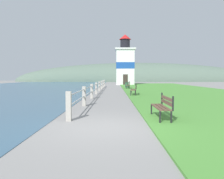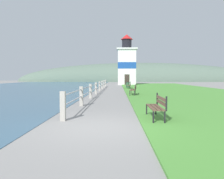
{
  "view_description": "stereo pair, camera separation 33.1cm",
  "coord_description": "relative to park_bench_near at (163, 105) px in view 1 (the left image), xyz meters",
  "views": [
    {
      "loc": [
        0.31,
        -6.71,
        1.59
      ],
      "look_at": [
        0.09,
        14.94,
        0.3
      ],
      "focal_mm": 35.0,
      "sensor_mm": 36.0,
      "label": 1
    },
    {
      "loc": [
        0.64,
        -6.7,
        1.59
      ],
      "look_at": [
        0.09,
        14.94,
        0.3
      ],
      "focal_mm": 35.0,
      "sensor_mm": 36.0,
      "label": 2
    }
  ],
  "objects": [
    {
      "name": "park_bench_far",
      "position": [
        0.05,
        20.15,
        0.0
      ],
      "size": [
        0.54,
        1.72,
        0.94
      ],
      "rotation": [
        0.0,
        0.0,
        3.1
      ],
      "color": "brown",
      "rests_on": "ground_plane"
    },
    {
      "name": "ground_plane",
      "position": [
        -2.1,
        -1.26,
        -0.54
      ],
      "size": [
        160.0,
        160.0,
        0.0
      ],
      "primitive_type": "plane",
      "color": "gray"
    },
    {
      "name": "park_bench_midway",
      "position": [
        -0.08,
        10.52,
        0.0
      ],
      "size": [
        0.7,
        2.02,
        0.94
      ],
      "rotation": [
        0.0,
        0.0,
        3.02
      ],
      "color": "brown",
      "rests_on": "ground_plane"
    },
    {
      "name": "trash_bin",
      "position": [
        -0.03,
        22.17,
        -0.11
      ],
      "size": [
        0.54,
        0.54,
        0.84
      ],
      "color": "#2D5138",
      "rests_on": "ground_plane"
    },
    {
      "name": "grass_verge",
      "position": [
        5.32,
        15.71,
        -0.51
      ],
      "size": [
        12.0,
        50.92,
        0.06
      ],
      "color": "#4C8E38",
      "rests_on": "ground_plane"
    },
    {
      "name": "distant_hillside",
      "position": [
        5.9,
        62.69,
        -0.54
      ],
      "size": [
        80.0,
        16.0,
        12.0
      ],
      "color": "#566B5B",
      "rests_on": "ground_plane"
    },
    {
      "name": "lighthouse",
      "position": [
        0.32,
        34.6,
        3.53
      ],
      "size": [
        3.89,
        3.89,
        9.71
      ],
      "color": "white",
      "rests_on": "ground_plane"
    },
    {
      "name": "seawall_railing",
      "position": [
        -3.41,
        13.67,
        0.07
      ],
      "size": [
        0.18,
        28.03,
        1.06
      ],
      "color": "#A8A399",
      "rests_on": "ground_plane"
    },
    {
      "name": "park_bench_near",
      "position": [
        0.0,
        0.0,
        0.0
      ],
      "size": [
        0.47,
        1.7,
        0.94
      ],
      "rotation": [
        0.0,
        0.0,
        3.14
      ],
      "color": "brown",
      "rests_on": "ground_plane"
    }
  ]
}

